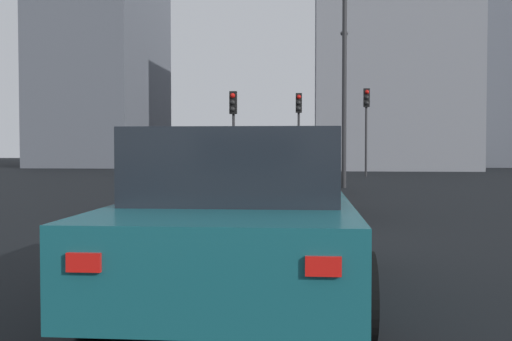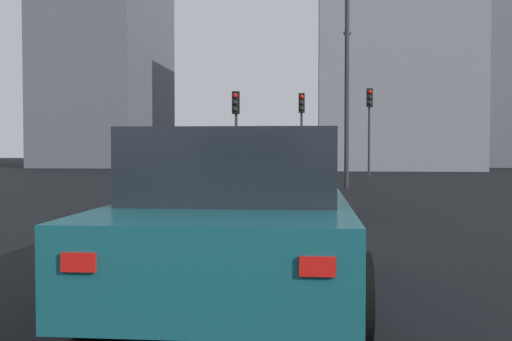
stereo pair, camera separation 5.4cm
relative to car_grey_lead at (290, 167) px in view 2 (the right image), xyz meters
name	(u,v)px [view 2 (the right image)]	position (x,y,z in m)	size (l,w,h in m)	color
ground_plane	(269,237)	(-9.10, -0.03, -0.88)	(160.00, 160.00, 0.20)	black
car_grey_lead	(290,167)	(0.00, 0.00, 0.00)	(4.10, 2.09, 1.63)	slate
car_black_second	(279,177)	(-6.60, -0.04, 0.00)	(4.70, 2.15, 1.63)	black
car_teal_third	(241,216)	(-13.42, -0.11, -0.04)	(4.52, 2.13, 1.51)	#19606B
traffic_light_near_left	(236,117)	(5.06, 2.40, 1.86)	(0.32, 0.29, 3.66)	#2D2D30
traffic_light_near_right	(369,113)	(10.98, -3.39, 2.31)	(0.32, 0.30, 4.31)	#2D2D30
traffic_light_far_left	(302,117)	(9.17, -0.13, 2.06)	(0.32, 0.29, 3.94)	#2D2D30
street_lamp_kerbside	(347,91)	(8.56, -2.17, 3.19)	(0.56, 0.36, 6.66)	#2D2D30
street_lamp_far	(347,65)	(2.23, -1.85, 3.48)	(0.56, 0.36, 7.21)	#2D2D30
building_facade_left	(478,91)	(32.22, -14.03, 5.37)	(11.98, 6.41, 12.29)	slate
building_facade_center	(388,55)	(26.13, -6.03, 7.48)	(15.97, 10.09, 16.51)	gray
building_facade_right	(109,70)	(28.86, 15.97, 7.02)	(13.96, 7.59, 15.59)	slate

